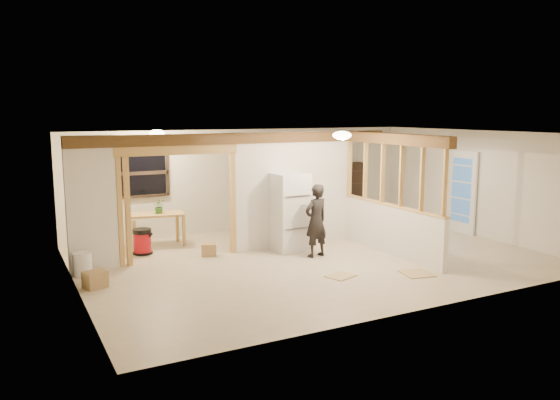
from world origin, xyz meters
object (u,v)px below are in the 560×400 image
refrigerator (290,212)px  woman (316,221)px  bookshelf (349,191)px  work_table (157,230)px  shop_vac (142,241)px

refrigerator → woman: bearing=-73.2°
bookshelf → refrigerator: bearing=-143.7°
woman → work_table: bearing=-52.9°
refrigerator → woman: refrigerator is taller
woman → bookshelf: 4.09m
refrigerator → bookshelf: refrigerator is taller
work_table → shop_vac: work_table is taller
work_table → shop_vac: 0.69m
work_table → bookshelf: bookshelf is taller
shop_vac → bookshelf: bearing=10.9°
woman → work_table: (-2.65, 2.34, -0.38)m
bookshelf → work_table: bearing=-173.6°
shop_vac → bookshelf: size_ratio=0.35×
refrigerator → work_table: size_ratio=1.41×
refrigerator → shop_vac: 3.13m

